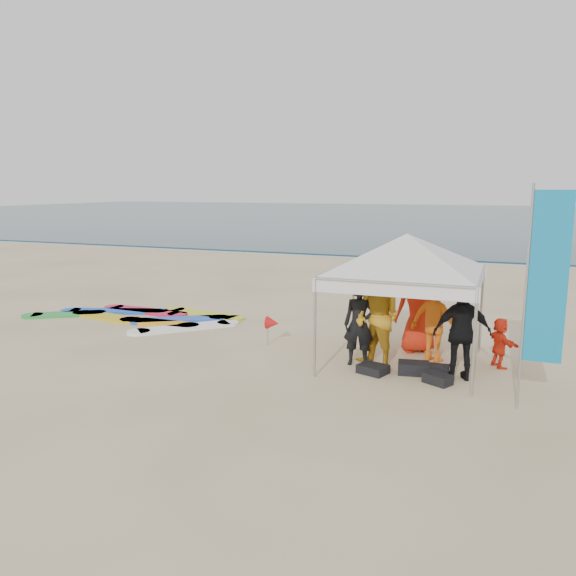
# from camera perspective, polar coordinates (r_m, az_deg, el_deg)

# --- Properties ---
(ground) EXTENTS (120.00, 120.00, 0.00)m
(ground) POSITION_cam_1_polar(r_m,az_deg,el_deg) (10.13, -3.46, -9.28)
(ground) COLOR beige
(ground) RESTS_ON ground
(ocean) EXTENTS (160.00, 84.00, 0.08)m
(ocean) POSITION_cam_1_polar(r_m,az_deg,el_deg) (68.87, 17.88, 6.94)
(ocean) COLOR #0C2633
(ocean) RESTS_ON ground
(shoreline_foam) EXTENTS (160.00, 1.20, 0.01)m
(shoreline_foam) POSITION_cam_1_polar(r_m,az_deg,el_deg) (27.38, 12.56, 2.89)
(shoreline_foam) COLOR silver
(shoreline_foam) RESTS_ON ground
(person_black_a) EXTENTS (0.62, 0.44, 1.60)m
(person_black_a) POSITION_cam_1_polar(r_m,az_deg,el_deg) (10.80, 7.23, -3.67)
(person_black_a) COLOR black
(person_black_a) RESTS_ON ground
(person_yellow) EXTENTS (1.20, 1.13, 1.95)m
(person_yellow) POSITION_cam_1_polar(r_m,az_deg,el_deg) (10.65, 9.05, -2.95)
(person_yellow) COLOR #C78F1C
(person_yellow) RESTS_ON ground
(person_orange_a) EXTENTS (1.26, 1.00, 1.71)m
(person_orange_a) POSITION_cam_1_polar(r_m,az_deg,el_deg) (11.33, 14.80, -3.00)
(person_orange_a) COLOR orange
(person_orange_a) RESTS_ON ground
(person_black_b) EXTENTS (1.09, 0.70, 1.72)m
(person_black_b) POSITION_cam_1_polar(r_m,az_deg,el_deg) (10.34, 17.27, -4.35)
(person_black_b) COLOR black
(person_black_b) RESTS_ON ground
(person_orange_b) EXTENTS (1.11, 0.97, 1.91)m
(person_orange_b) POSITION_cam_1_polar(r_m,az_deg,el_deg) (11.85, 13.12, -1.85)
(person_orange_b) COLOR red
(person_orange_b) RESTS_ON ground
(person_seated) EXTENTS (0.69, 0.91, 0.96)m
(person_seated) POSITION_cam_1_polar(r_m,az_deg,el_deg) (11.38, 20.73, -5.21)
(person_seated) COLOR red
(person_seated) RESTS_ON ground
(canopy_tent) EXTENTS (3.83, 3.83, 2.89)m
(canopy_tent) POSITION_cam_1_polar(r_m,az_deg,el_deg) (10.75, 12.01, 5.37)
(canopy_tent) COLOR #A5A5A8
(canopy_tent) RESTS_ON ground
(feather_flag) EXTENTS (0.58, 0.04, 3.44)m
(feather_flag) POSITION_cam_1_polar(r_m,az_deg,el_deg) (9.06, 24.69, 0.68)
(feather_flag) COLOR #A5A5A8
(feather_flag) RESTS_ON ground
(marker_pennant) EXTENTS (0.28, 0.28, 0.64)m
(marker_pennant) POSITION_cam_1_polar(r_m,az_deg,el_deg) (12.08, -1.56, -3.59)
(marker_pennant) COLOR #A5A5A8
(marker_pennant) RESTS_ON ground
(gear_pile) EXTENTS (1.75, 0.85, 0.22)m
(gear_pile) POSITION_cam_1_polar(r_m,az_deg,el_deg) (10.51, 12.41, -8.22)
(gear_pile) COLOR black
(gear_pile) RESTS_ON ground
(surfboard_spread) EXTENTS (5.53, 2.82, 0.07)m
(surfboard_spread) POSITION_cam_1_polar(r_m,az_deg,el_deg) (15.13, -14.25, -2.87)
(surfboard_spread) COLOR gold
(surfboard_spread) RESTS_ON ground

